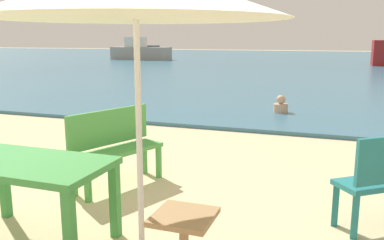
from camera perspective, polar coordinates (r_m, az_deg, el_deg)
sea_water at (r=32.80m, az=16.92°, el=7.75°), size 120.00×50.00×0.08m
picnic_table_green at (r=3.90m, az=-21.57°, el=-6.87°), size 1.40×0.80×0.76m
side_table_wood at (r=3.19m, az=-1.13°, el=-15.99°), size 0.44×0.44×0.54m
bench_green_left at (r=5.16m, az=-10.73°, el=-3.17°), size 0.78×1.25×0.95m
swimmer_person at (r=9.95m, az=12.20°, el=1.96°), size 0.34×0.34×0.41m
boat_ferry at (r=33.90m, az=-7.20°, el=9.40°), size 4.89×1.33×1.78m
boat_tanker at (r=51.50m, az=-6.89°, el=9.91°), size 4.01×1.09×1.46m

